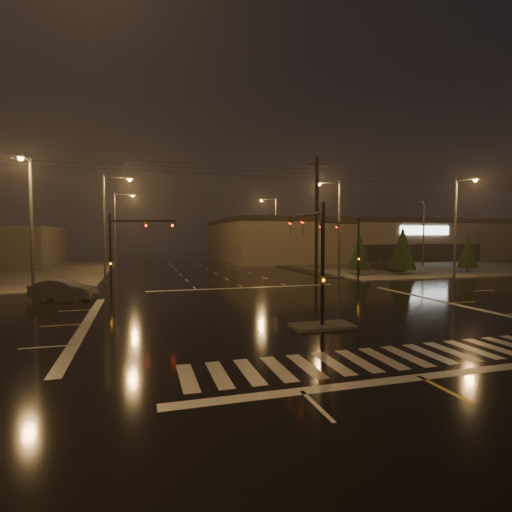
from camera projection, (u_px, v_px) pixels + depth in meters
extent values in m
plane|color=black|center=(292.00, 312.00, 23.00)|extent=(140.00, 140.00, 0.00)
cube|color=#4C4944|center=(405.00, 264.00, 60.14)|extent=(36.00, 36.00, 0.12)
cube|color=#4C4944|center=(322.00, 326.00, 19.16)|extent=(3.00, 1.60, 0.15)
cube|color=beige|center=(383.00, 358.00, 14.37)|extent=(15.00, 2.60, 0.01)
cube|color=beige|center=(420.00, 377.00, 12.46)|extent=(16.00, 0.50, 0.01)
cube|color=beige|center=(244.00, 288.00, 33.55)|extent=(16.00, 0.50, 0.01)
cube|color=black|center=(442.00, 265.00, 59.62)|extent=(50.00, 24.00, 0.08)
cube|color=#716051|center=(374.00, 240.00, 76.70)|extent=(60.00, 28.00, 7.00)
cube|color=black|center=(375.00, 223.00, 76.53)|extent=(60.20, 28.20, 0.80)
cube|color=white|center=(425.00, 230.00, 63.09)|extent=(9.00, 0.20, 1.40)
cube|color=black|center=(424.00, 253.00, 63.33)|extent=(22.00, 0.15, 2.80)
cylinder|color=black|center=(323.00, 265.00, 19.01)|extent=(0.18, 0.18, 6.00)
cylinder|color=black|center=(304.00, 215.00, 21.04)|extent=(0.12, 4.50, 0.12)
imported|color=#594707|center=(290.00, 218.00, 22.98)|extent=(0.16, 0.20, 1.00)
cube|color=#594707|center=(323.00, 280.00, 19.05)|extent=(0.25, 0.18, 0.35)
cylinder|color=black|center=(358.00, 251.00, 35.85)|extent=(0.18, 0.18, 6.00)
cylinder|color=black|center=(340.00, 223.00, 34.24)|extent=(4.74, 1.82, 0.12)
imported|color=#594707|center=(321.00, 223.00, 32.91)|extent=(0.24, 0.22, 1.00)
cube|color=#594707|center=(358.00, 259.00, 35.88)|extent=(0.25, 0.18, 0.35)
cylinder|color=black|center=(111.00, 254.00, 29.98)|extent=(0.18, 0.18, 6.00)
cylinder|color=black|center=(143.00, 221.00, 29.69)|extent=(4.74, 1.82, 0.12)
imported|color=#594707|center=(172.00, 222.00, 29.54)|extent=(0.24, 0.22, 1.00)
cube|color=#594707|center=(111.00, 264.00, 30.02)|extent=(0.25, 0.18, 0.35)
cylinder|color=#38383A|center=(104.00, 229.00, 36.79)|extent=(0.24, 0.24, 10.00)
cylinder|color=#38383A|center=(117.00, 177.00, 36.87)|extent=(2.40, 0.14, 0.14)
cube|color=#38383A|center=(130.00, 178.00, 37.18)|extent=(0.70, 0.30, 0.18)
sphere|color=orange|center=(130.00, 180.00, 37.19)|extent=(0.32, 0.32, 0.32)
cylinder|color=#38383A|center=(115.00, 231.00, 52.13)|extent=(0.24, 0.24, 10.00)
cylinder|color=#38383A|center=(124.00, 194.00, 52.21)|extent=(2.40, 0.14, 0.14)
cube|color=#38383A|center=(133.00, 195.00, 52.52)|extent=(0.70, 0.30, 0.18)
sphere|color=orange|center=(133.00, 196.00, 52.53)|extent=(0.32, 0.32, 0.32)
cylinder|color=#38383A|center=(339.00, 230.00, 41.29)|extent=(0.24, 0.24, 10.00)
cylinder|color=#38383A|center=(329.00, 183.00, 40.71)|extent=(2.40, 0.14, 0.14)
cube|color=#38383A|center=(319.00, 183.00, 40.40)|extent=(0.70, 0.30, 0.18)
sphere|color=orange|center=(319.00, 184.00, 40.41)|extent=(0.32, 0.32, 0.32)
cylinder|color=#38383A|center=(276.00, 231.00, 60.47)|extent=(0.24, 0.24, 10.00)
cylinder|color=#38383A|center=(269.00, 199.00, 59.88)|extent=(2.40, 0.14, 0.14)
cube|color=#38383A|center=(262.00, 200.00, 59.58)|extent=(0.70, 0.30, 0.18)
sphere|color=orange|center=(262.00, 200.00, 59.59)|extent=(0.32, 0.32, 0.32)
cylinder|color=#38383A|center=(32.00, 228.00, 29.30)|extent=(0.24, 0.24, 10.00)
cylinder|color=#38383A|center=(25.00, 159.00, 27.90)|extent=(0.14, 2.40, 0.14)
cube|color=#38383A|center=(21.00, 156.00, 26.85)|extent=(0.30, 0.70, 0.18)
sphere|color=orange|center=(21.00, 158.00, 26.85)|extent=(0.32, 0.32, 0.32)
cylinder|color=#38383A|center=(455.00, 230.00, 39.91)|extent=(0.24, 0.24, 10.00)
cylinder|color=#38383A|center=(466.00, 180.00, 38.51)|extent=(0.14, 2.40, 0.14)
cube|color=#38383A|center=(475.00, 179.00, 37.46)|extent=(0.30, 0.70, 0.18)
sphere|color=orange|center=(475.00, 180.00, 37.46)|extent=(0.32, 0.32, 0.32)
cylinder|color=black|center=(317.00, 219.00, 38.35)|extent=(0.32, 0.32, 12.00)
cube|color=black|center=(317.00, 164.00, 38.07)|extent=(2.20, 0.12, 0.12)
cylinder|color=black|center=(359.00, 272.00, 43.78)|extent=(0.18, 0.18, 0.70)
cone|color=black|center=(360.00, 251.00, 43.66)|extent=(2.50, 2.50, 3.91)
cylinder|color=black|center=(402.00, 272.00, 44.21)|extent=(0.18, 0.18, 0.70)
cone|color=black|center=(402.00, 248.00, 44.07)|extent=(2.98, 2.98, 4.65)
cylinder|color=black|center=(468.00, 270.00, 46.53)|extent=(0.18, 0.18, 0.70)
cone|color=black|center=(468.00, 252.00, 46.42)|extent=(2.32, 2.32, 3.63)
imported|color=black|center=(388.00, 264.00, 48.89)|extent=(2.40, 5.19, 1.72)
imported|color=slate|center=(63.00, 289.00, 27.36)|extent=(4.62, 2.93, 1.44)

